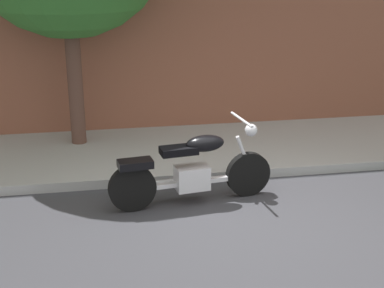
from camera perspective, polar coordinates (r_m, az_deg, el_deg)
The scene contains 3 objects.
ground_plane at distance 6.94m, azimuth 4.62°, elevation -7.86°, with size 60.00×60.00×0.00m, color #38383D.
sidewalk at distance 9.11m, azimuth 0.79°, elevation -0.62°, with size 19.80×2.43×0.14m, color #A6A6A6.
motorcycle at distance 7.18m, azimuth -0.03°, elevation -2.76°, with size 2.23×0.70×1.12m.
Camera 1 is at (-1.62, -5.98, 3.12)m, focal length 50.86 mm.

